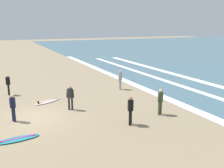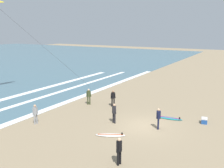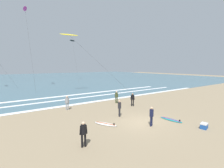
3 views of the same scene
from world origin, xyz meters
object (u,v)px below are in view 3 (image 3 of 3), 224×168
at_px(surfer_left_near, 67,102).
at_px(kite_yellow_mid_center, 69,35).
at_px(cooler_box, 204,126).
at_px(kite_black_high_left, 72,41).
at_px(surfer_left_far, 83,132).
at_px(surfboard_left_pile, 171,120).
at_px(surfer_background_far, 152,115).
at_px(surfboard_foreground_flat, 105,124).
at_px(kite_magenta_low_near, 25,9).
at_px(surfer_right_near, 119,107).
at_px(surfer_mid_group, 116,96).
at_px(surfer_foreground_main, 133,98).

bearing_deg(surfer_left_near, kite_yellow_mid_center, 66.80).
distance_m(kite_yellow_mid_center, cooler_box, 24.12).
distance_m(kite_black_high_left, cooler_box, 49.34).
xyz_separation_m(surfer_left_far, cooler_box, (8.97, -2.82, -0.74)).
height_order(surfer_left_far, surfboard_left_pile, surfer_left_far).
distance_m(surfer_background_far, kite_yellow_mid_center, 21.19).
relative_size(surfboard_foreground_flat, kite_magenta_low_near, 0.13).
bearing_deg(surfer_right_near, surfer_mid_group, 56.05).
bearing_deg(surfer_left_far, surfer_mid_group, 43.38).
distance_m(surfer_right_near, kite_yellow_mid_center, 18.16).
bearing_deg(surfer_right_near, surfboard_left_pile, -47.91).
bearing_deg(kite_magenta_low_near, surfer_left_near, -88.40).
bearing_deg(surfer_mid_group, kite_yellow_mid_center, 100.39).
distance_m(surfer_background_far, surfer_left_near, 9.52).
relative_size(surfboard_left_pile, kite_magenta_low_near, 0.13).
xyz_separation_m(kite_magenta_low_near, cooler_box, (7.46, -32.92, -16.20)).
bearing_deg(surfer_foreground_main, kite_magenta_low_near, 107.50).
xyz_separation_m(surfboard_left_pile, kite_yellow_mid_center, (-2.03, 19.14, 10.11)).
relative_size(surfer_left_near, surfer_mid_group, 1.00).
xyz_separation_m(surfer_mid_group, surfer_foreground_main, (0.64, -2.40, 0.00)).
distance_m(surfer_left_near, surfboard_left_pile, 10.93).
xyz_separation_m(surfer_left_far, surfer_background_far, (6.01, -0.05, 0.00)).
height_order(surfer_mid_group, surfboard_left_pile, surfer_mid_group).
bearing_deg(surfer_foreground_main, kite_yellow_mid_center, 101.20).
height_order(surfer_foreground_main, kite_black_high_left, kite_black_high_left).
height_order(surfer_mid_group, cooler_box, surfer_mid_group).
relative_size(surfer_right_near, surfer_left_near, 1.00).
distance_m(surfer_left_far, kite_black_high_left, 48.85).
bearing_deg(surfboard_foreground_flat, surfboard_left_pile, -24.76).
height_order(surfer_left_far, cooler_box, surfer_left_far).
height_order(surfer_right_near, surfer_left_near, same).
distance_m(surfer_foreground_main, kite_magenta_low_near, 29.90).
bearing_deg(surfer_mid_group, surfer_right_near, -123.95).
relative_size(surfer_background_far, surfboard_foreground_flat, 0.75).
bearing_deg(surfer_mid_group, surfer_left_near, 175.26).
xyz_separation_m(surfer_left_far, surfboard_left_pile, (8.60, -0.11, -0.91)).
bearing_deg(kite_magenta_low_near, kite_black_high_left, 41.89).
distance_m(kite_magenta_low_near, cooler_box, 37.44).
bearing_deg(surfer_mid_group, surfer_foreground_main, -75.15).
bearing_deg(surfer_left_far, surfer_foreground_main, 31.73).
xyz_separation_m(surfer_right_near, kite_yellow_mid_center, (1.15, 15.62, 9.20)).
xyz_separation_m(surfboard_foreground_flat, kite_magenta_low_near, (-1.62, 27.69, 16.37)).
distance_m(surfer_left_near, surfer_mid_group, 6.48).
bearing_deg(kite_black_high_left, surfboard_foreground_flat, -108.55).
distance_m(surfboard_left_pile, kite_black_high_left, 46.89).
bearing_deg(cooler_box, surfboard_foreground_flat, 138.17).
relative_size(surfer_right_near, surfboard_left_pile, 0.75).
bearing_deg(surfer_left_far, kite_magenta_low_near, 87.13).
distance_m(surfer_background_far, surfboard_foreground_flat, 3.89).
bearing_deg(kite_black_high_left, cooler_box, -99.85).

